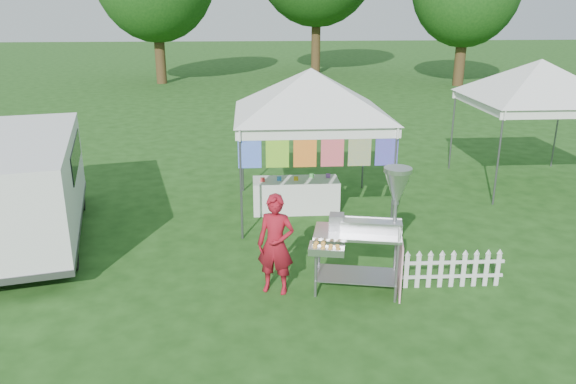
{
  "coord_description": "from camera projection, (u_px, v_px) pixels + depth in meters",
  "views": [
    {
      "loc": [
        -1.25,
        -7.71,
        4.22
      ],
      "look_at": [
        -0.6,
        1.5,
        1.1
      ],
      "focal_mm": 35.0,
      "sensor_mm": 36.0,
      "label": 1
    }
  ],
  "objects": [
    {
      "name": "ground",
      "position": [
        333.0,
        289.0,
        8.72
      ],
      "size": [
        120.0,
        120.0,
        0.0
      ],
      "primitive_type": "plane",
      "color": "#1A4012",
      "rests_on": "ground"
    },
    {
      "name": "canopy_right",
      "position": [
        542.0,
        59.0,
        12.86
      ],
      "size": [
        4.24,
        4.24,
        3.45
      ],
      "color": "#59595E",
      "rests_on": "ground"
    },
    {
      "name": "cargo_van",
      "position": [
        23.0,
        185.0,
        10.25
      ],
      "size": [
        2.88,
        5.0,
        1.96
      ],
      "rotation": [
        0.0,
        0.0,
        0.23
      ],
      "color": "silver",
      "rests_on": "ground"
    },
    {
      "name": "canopy_main",
      "position": [
        311.0,
        69.0,
        11.07
      ],
      "size": [
        4.24,
        4.24,
        3.45
      ],
      "color": "#59595E",
      "rests_on": "ground"
    },
    {
      "name": "picket_fence",
      "position": [
        452.0,
        270.0,
        8.7
      ],
      "size": [
        1.62,
        0.05,
        0.56
      ],
      "rotation": [
        0.0,
        0.0,
        -0.02
      ],
      "color": "silver",
      "rests_on": "ground"
    },
    {
      "name": "vendor",
      "position": [
        276.0,
        244.0,
        8.41
      ],
      "size": [
        0.66,
        0.53,
        1.56
      ],
      "primitive_type": "imported",
      "rotation": [
        0.0,
        0.0,
        -0.32
      ],
      "color": "maroon",
      "rests_on": "ground"
    },
    {
      "name": "display_table",
      "position": [
        296.0,
        195.0,
        11.9
      ],
      "size": [
        1.8,
        0.7,
        0.69
      ],
      "primitive_type": "cube",
      "color": "white",
      "rests_on": "ground"
    },
    {
      "name": "donut_cart",
      "position": [
        372.0,
        221.0,
        8.26
      ],
      "size": [
        1.56,
        0.98,
        1.98
      ],
      "rotation": [
        0.0,
        0.0,
        -0.21
      ],
      "color": "gray",
      "rests_on": "ground"
    }
  ]
}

